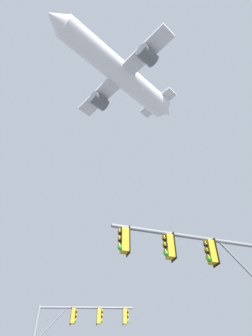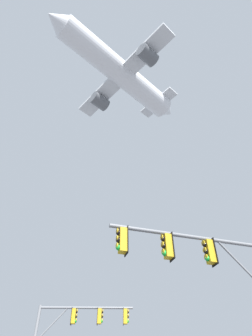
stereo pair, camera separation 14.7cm
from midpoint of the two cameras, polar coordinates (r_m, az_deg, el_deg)
signal_pole_near at (r=11.47m, az=16.53°, el=-19.39°), size 6.35×1.34×6.41m
signal_pole_far at (r=21.32m, az=-10.70°, el=-29.33°), size 6.35×0.82×6.40m
airplane at (r=53.50m, az=-1.60°, el=18.81°), size 25.48×20.57×7.95m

